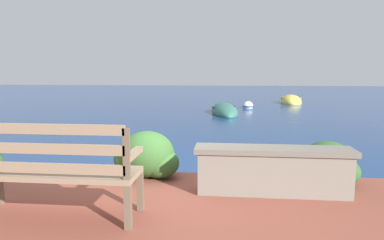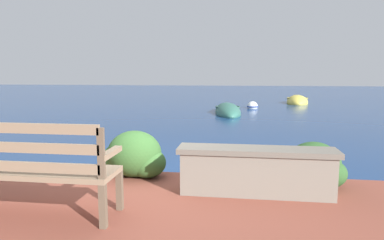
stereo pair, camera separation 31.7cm
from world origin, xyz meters
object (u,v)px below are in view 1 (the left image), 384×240
rowboat_nearest (224,112)px  rowboat_mid (291,102)px  park_bench (53,168)px  mooring_buoy (248,106)px

rowboat_nearest → rowboat_mid: (3.48, 5.00, 0.01)m
park_bench → mooring_buoy: park_bench is taller
rowboat_mid → mooring_buoy: (-2.43, -2.89, 0.01)m
rowboat_mid → mooring_buoy: rowboat_mid is taller
rowboat_nearest → rowboat_mid: 6.09m
rowboat_nearest → rowboat_mid: bearing=-41.7°
park_bench → rowboat_mid: bearing=68.6°
park_bench → rowboat_mid: park_bench is taller
park_bench → rowboat_nearest: size_ratio=0.46×
rowboat_nearest → mooring_buoy: size_ratio=6.56×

